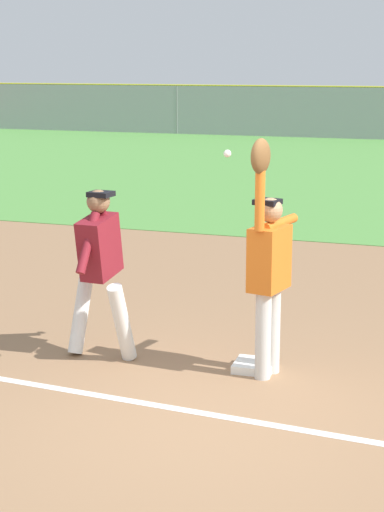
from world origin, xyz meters
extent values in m
plane|color=#936D4C|center=(0.00, 0.00, 0.00)|extent=(81.77, 81.77, 0.00)
cube|color=white|center=(0.05, 1.32, 0.04)|extent=(0.40, 0.40, 0.08)
cylinder|color=silver|center=(0.23, 1.32, 0.42)|extent=(0.18, 0.18, 0.85)
cylinder|color=silver|center=(0.18, 1.12, 0.42)|extent=(0.18, 0.18, 0.85)
cube|color=orange|center=(0.20, 1.22, 1.15)|extent=(0.35, 0.48, 0.60)
sphere|color=tan|center=(0.20, 1.22, 1.60)|extent=(0.27, 0.27, 0.23)
cube|color=black|center=(0.17, 1.23, 1.68)|extent=(0.26, 0.24, 0.05)
cylinder|color=orange|center=(0.16, 1.00, 1.76)|extent=(0.11, 0.11, 0.62)
cylinder|color=orange|center=(0.25, 1.43, 1.45)|extent=(0.22, 0.63, 0.09)
ellipsoid|color=brown|center=(0.16, 1.00, 2.12)|extent=(0.19, 0.30, 0.32)
cylinder|color=white|center=(-1.23, 1.06, 0.42)|extent=(0.18, 0.44, 0.85)
cylinder|color=white|center=(-1.78, 1.26, 0.42)|extent=(0.18, 0.44, 0.85)
cube|color=maroon|center=(-1.51, 1.16, 1.15)|extent=(0.30, 0.54, 0.66)
sphere|color=#8C6647|center=(-1.51, 1.16, 1.60)|extent=(0.25, 0.25, 0.23)
cube|color=black|center=(-1.47, 1.16, 1.68)|extent=(0.23, 0.22, 0.05)
cylinder|color=maroon|center=(-1.49, 1.38, 1.23)|extent=(0.12, 0.41, 0.58)
cylinder|color=maroon|center=(-1.52, 0.94, 1.23)|extent=(0.12, 0.41, 0.58)
sphere|color=white|center=(-0.30, 1.53, 2.08)|extent=(0.07, 0.07, 0.07)
cylinder|color=gray|center=(-10.19, 27.31, 0.99)|extent=(0.08, 0.08, 1.97)
cube|color=#1E6B33|center=(-10.37, 30.65, 0.57)|extent=(4.53, 2.22, 0.55)
cube|color=#2D333D|center=(-10.37, 30.65, 1.05)|extent=(2.32, 1.91, 0.40)
cylinder|color=black|center=(-8.85, 31.49, 0.30)|extent=(0.61, 0.26, 0.60)
cylinder|color=black|center=(-8.99, 29.60, 0.30)|extent=(0.61, 0.26, 0.60)
cylinder|color=black|center=(-11.74, 31.71, 0.30)|extent=(0.61, 0.26, 0.60)
cylinder|color=black|center=(-11.88, 29.81, 0.30)|extent=(0.61, 0.26, 0.60)
cube|color=black|center=(-4.72, 30.91, 0.57)|extent=(4.47, 2.07, 0.55)
cube|color=#2D333D|center=(-4.72, 30.91, 1.05)|extent=(2.26, 1.83, 0.40)
cylinder|color=black|center=(-3.23, 31.81, 0.30)|extent=(0.61, 0.24, 0.60)
cylinder|color=black|center=(-3.31, 29.91, 0.30)|extent=(0.61, 0.24, 0.60)
cylinder|color=black|center=(-6.13, 31.92, 0.30)|extent=(0.61, 0.24, 0.60)
cylinder|color=black|center=(-6.20, 30.02, 0.30)|extent=(0.61, 0.24, 0.60)
camera|label=1|loc=(2.03, -6.30, 2.93)|focal=59.71mm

